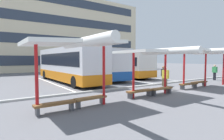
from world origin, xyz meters
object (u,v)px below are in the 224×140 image
bench_1 (91,99)px  waiting_shelter_1 (154,52)px  coach_bus_1 (95,64)px  waiting_shelter_2 (199,52)px  coach_bus_2 (122,65)px  coach_bus_0 (68,65)px  waiting_passenger_0 (215,71)px  waiting_passenger_1 (163,74)px  bench_2 (140,92)px  bench_3 (161,89)px  waiting_passenger_2 (165,76)px  bench_0 (55,105)px  bench_5 (199,83)px  waiting_shelter_0 (76,44)px  bench_4 (189,85)px

bench_1 → waiting_shelter_1: bearing=-2.1°
coach_bus_1 → waiting_shelter_2: bearing=-75.9°
coach_bus_2 → waiting_shelter_1: 12.91m
coach_bus_1 → coach_bus_2: (3.78, -0.55, -0.14)m
coach_bus_0 → waiting_passenger_0: 15.99m
waiting_shelter_1 → waiting_passenger_1: bearing=32.9°
bench_2 → coach_bus_1: bearing=74.0°
waiting_shelter_1 → bench_3: (0.90, 0.14, -2.40)m
bench_2 → waiting_passenger_2: size_ratio=1.06×
coach_bus_1 → bench_3: size_ratio=6.89×
coach_bus_1 → coach_bus_2: bearing=-8.2°
bench_0 → waiting_passenger_1: size_ratio=1.03×
coach_bus_2 → bench_5: (0.03, -10.66, -1.24)m
coach_bus_2 → waiting_shelter_2: size_ratio=2.32×
waiting_passenger_1 → coach_bus_1: bearing=100.2°
bench_1 → bench_5: size_ratio=0.93×
waiting_passenger_2 → bench_1: bearing=-170.9°
waiting_passenger_1 → waiting_shelter_1: bearing=-147.1°
waiting_shelter_0 → waiting_passenger_2: size_ratio=2.69×
coach_bus_0 → waiting_shelter_1: 10.18m
waiting_shelter_2 → bench_4: waiting_shelter_2 is taller
waiting_passenger_0 → waiting_passenger_2: size_ratio=0.99×
bench_4 → coach_bus_0: bearing=122.7°
bench_4 → waiting_shelter_2: bearing=-14.8°
bench_1 → bench_3: size_ratio=0.94×
bench_0 → waiting_shelter_2: 11.71m
bench_4 → waiting_passenger_0: waiting_passenger_0 is taller
coach_bus_0 → bench_5: bearing=-49.8°
coach_bus_1 → bench_4: 11.65m
bench_0 → bench_2: bearing=3.0°
coach_bus_1 → waiting_passenger_0: (9.90, -9.49, -0.72)m
waiting_shelter_1 → waiting_passenger_0: waiting_shelter_1 is taller
coach_bus_2 → waiting_shelter_0: (-11.39, -11.47, 1.39)m
bench_0 → waiting_passenger_2: (8.78, 1.28, 0.67)m
bench_1 → waiting_passenger_2: size_ratio=1.00×
waiting_shelter_0 → bench_4: (9.63, 0.63, -2.63)m
waiting_passenger_1 → bench_0: bearing=-165.5°
waiting_shelter_0 → waiting_shelter_1: waiting_shelter_0 is taller
waiting_shelter_0 → waiting_shelter_2: size_ratio=1.06×
waiting_shelter_1 → bench_5: (6.22, 0.61, -2.40)m
waiting_passenger_2 → coach_bus_2: bearing=70.7°
bench_2 → bench_3: same height
coach_bus_0 → waiting_passenger_2: (4.39, -8.71, -0.76)m
bench_5 → bench_4: bearing=-174.3°
coach_bus_1 → bench_3: coach_bus_1 is taller
waiting_shelter_2 → waiting_passenger_2: waiting_shelter_2 is taller
coach_bus_0 → bench_0: 11.00m
bench_0 → bench_5: size_ratio=0.95×
bench_0 → waiting_shelter_1: size_ratio=0.38×
bench_0 → waiting_passenger_2: bearing=8.3°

